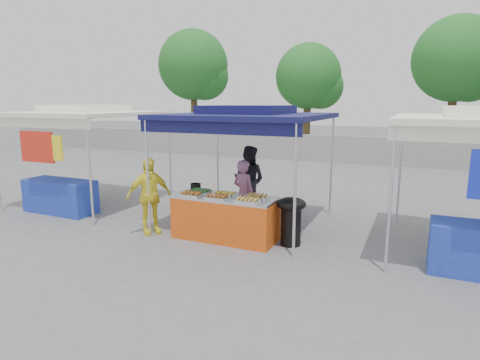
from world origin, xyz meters
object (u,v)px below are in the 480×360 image
at_px(customer_person, 149,196).
at_px(vendor_woman, 244,194).
at_px(wok_burner, 291,217).
at_px(helper_man, 249,180).
at_px(vendor_table, 225,218).
at_px(cooking_pot, 196,186).

bearing_deg(customer_person, vendor_woman, -21.20).
bearing_deg(wok_burner, vendor_woman, 146.77).
relative_size(vendor_woman, helper_man, 0.90).
xyz_separation_m(wok_burner, vendor_woman, (-1.20, 0.56, 0.20)).
distance_m(vendor_table, wok_burner, 1.29).
distance_m(cooking_pot, customer_person, 0.97).
xyz_separation_m(cooking_pot, wok_burner, (2.11, -0.13, -0.37)).
relative_size(vendor_table, vendor_woman, 1.35).
xyz_separation_m(wok_burner, helper_man, (-1.55, 1.64, 0.28)).
distance_m(vendor_table, helper_man, 1.90).
bearing_deg(customer_person, cooking_pot, -12.87).
bearing_deg(vendor_woman, customer_person, 49.97).
relative_size(cooking_pot, wok_burner, 0.23).
xyz_separation_m(vendor_table, wok_burner, (1.27, 0.19, 0.12)).
distance_m(cooking_pot, vendor_woman, 1.02).
bearing_deg(wok_burner, customer_person, -178.01).
relative_size(cooking_pot, vendor_woman, 0.14).
relative_size(cooking_pot, customer_person, 0.14).
bearing_deg(helper_man, vendor_table, 102.65).
height_order(wok_burner, helper_man, helper_man).
xyz_separation_m(cooking_pot, vendor_woman, (0.91, 0.43, -0.17)).
distance_m(wok_burner, helper_man, 2.27).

